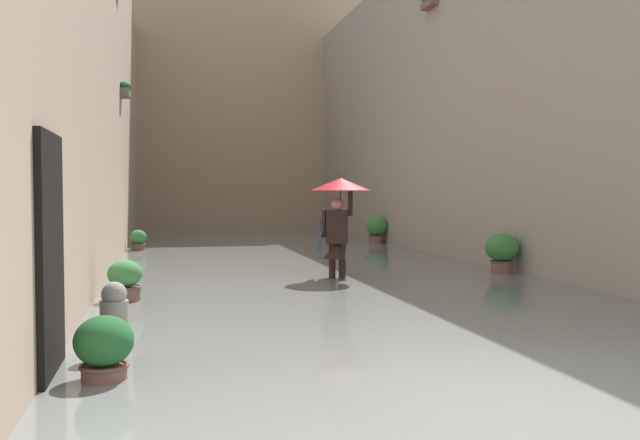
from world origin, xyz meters
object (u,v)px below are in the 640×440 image
(potted_plant_far_right, at_px, (138,242))
(mooring_bollard, at_px, (114,328))
(potted_plant_far_left, at_px, (502,253))
(person_wading, at_px, (339,208))
(potted_plant_mid_right, at_px, (125,285))
(potted_plant_near_right, at_px, (104,354))
(potted_plant_mid_left, at_px, (376,229))

(potted_plant_far_right, height_order, mooring_bollard, mooring_bollard)
(potted_plant_far_left, bearing_deg, person_wading, 0.76)
(potted_plant_mid_right, bearing_deg, potted_plant_near_right, 90.71)
(potted_plant_far_right, xyz_separation_m, potted_plant_near_right, (-0.16, 12.65, 0.00))
(potted_plant_far_left, relative_size, potted_plant_near_right, 1.33)
(potted_plant_mid_right, relative_size, potted_plant_near_right, 1.07)
(potted_plant_far_right, xyz_separation_m, potted_plant_mid_right, (-0.11, 8.53, 0.01))
(potted_plant_mid_left, distance_m, mooring_bollard, 14.53)
(potted_plant_mid_right, bearing_deg, person_wading, -154.06)
(mooring_bollard, bearing_deg, potted_plant_far_right, -89.09)
(potted_plant_mid_right, xyz_separation_m, potted_plant_mid_left, (-6.78, -9.58, 0.20))
(potted_plant_mid_right, bearing_deg, mooring_bollard, 91.37)
(potted_plant_mid_right, bearing_deg, potted_plant_far_left, -165.28)
(potted_plant_near_right, bearing_deg, potted_plant_mid_right, -89.29)
(mooring_bollard, bearing_deg, potted_plant_near_right, 87.99)
(potted_plant_mid_right, bearing_deg, potted_plant_far_right, -89.26)
(person_wading, relative_size, mooring_bollard, 2.32)
(person_wading, relative_size, potted_plant_near_right, 2.88)
(potted_plant_mid_right, distance_m, mooring_bollard, 3.31)
(potted_plant_far_right, relative_size, potted_plant_mid_right, 0.95)
(potted_plant_mid_left, distance_m, potted_plant_near_right, 15.26)
(person_wading, height_order, potted_plant_near_right, person_wading)
(potted_plant_mid_left, bearing_deg, mooring_bollard, 62.51)
(potted_plant_far_left, bearing_deg, potted_plant_near_right, 41.32)
(potted_plant_far_right, distance_m, potted_plant_mid_left, 6.97)
(person_wading, bearing_deg, potted_plant_near_right, 59.04)
(person_wading, distance_m, mooring_bollard, 6.21)
(potted_plant_far_left, bearing_deg, mooring_bollard, 37.30)
(potted_plant_far_right, bearing_deg, potted_plant_near_right, 90.73)
(potted_plant_mid_left, height_order, mooring_bollard, potted_plant_mid_left)
(person_wading, relative_size, potted_plant_far_right, 2.84)
(potted_plant_mid_right, height_order, potted_plant_near_right, potted_plant_mid_right)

